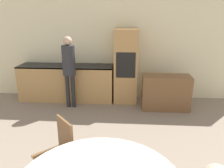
# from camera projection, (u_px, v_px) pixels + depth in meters

# --- Properties ---
(wall_back) EXTENTS (6.66, 0.05, 2.60)m
(wall_back) POSITION_uv_depth(u_px,v_px,m) (118.00, 48.00, 5.57)
(wall_back) COLOR beige
(wall_back) RESTS_ON ground_plane
(kitchen_counter) EXTENTS (2.36, 0.60, 0.90)m
(kitchen_counter) POSITION_uv_depth(u_px,v_px,m) (67.00, 82.00, 5.58)
(kitchen_counter) COLOR tan
(kitchen_counter) RESTS_ON ground_plane
(oven_unit) EXTENTS (0.56, 0.59, 1.81)m
(oven_unit) POSITION_uv_depth(u_px,v_px,m) (126.00, 66.00, 5.36)
(oven_unit) COLOR tan
(oven_unit) RESTS_ON ground_plane
(sideboard) EXTENTS (1.08, 0.45, 0.80)m
(sideboard) POSITION_uv_depth(u_px,v_px,m) (166.00, 92.00, 5.03)
(sideboard) COLOR brown
(sideboard) RESTS_ON ground_plane
(chair_far_left) EXTENTS (0.56, 0.56, 0.90)m
(chair_far_left) POSITION_uv_depth(u_px,v_px,m) (59.00, 150.00, 2.72)
(chair_far_left) COLOR brown
(chair_far_left) RESTS_ON ground_plane
(person_standing) EXTENTS (0.29, 0.29, 1.66)m
(person_standing) POSITION_uv_depth(u_px,v_px,m) (69.00, 64.00, 4.93)
(person_standing) COLOR #262628
(person_standing) RESTS_ON ground_plane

